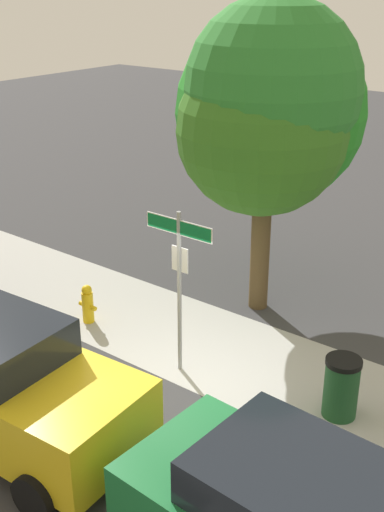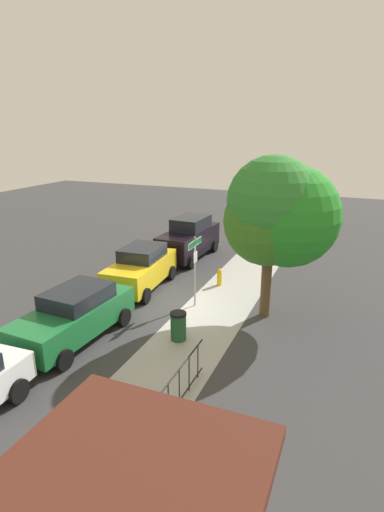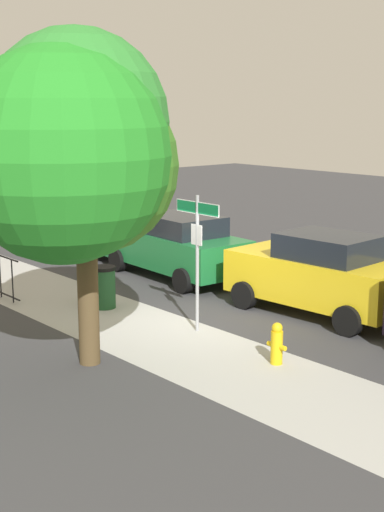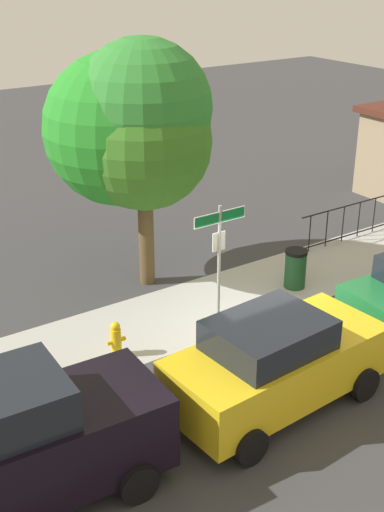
% 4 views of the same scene
% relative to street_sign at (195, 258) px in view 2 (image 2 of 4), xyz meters
% --- Properties ---
extents(ground_plane, '(60.00, 60.00, 0.00)m').
position_rel_street_sign_xyz_m(ground_plane, '(0.40, -0.40, -1.99)').
color(ground_plane, '#38383A').
extents(sidewalk_strip, '(24.00, 2.60, 0.00)m').
position_rel_street_sign_xyz_m(sidewalk_strip, '(2.40, 0.90, -1.98)').
color(sidewalk_strip, '#A9A9A4').
rests_on(sidewalk_strip, ground_plane).
extents(street_sign, '(1.28, 0.07, 2.84)m').
position_rel_street_sign_xyz_m(street_sign, '(0.00, 0.00, 0.00)').
color(street_sign, '#9EA0A5').
rests_on(street_sign, ground_plane).
extents(shade_tree, '(3.74, 4.04, 5.93)m').
position_rel_street_sign_xyz_m(shade_tree, '(-0.28, 3.06, 1.96)').
color(shade_tree, brown).
rests_on(shade_tree, ground_plane).
extents(car_black, '(4.70, 2.09, 2.19)m').
position_rel_street_sign_xyz_m(car_black, '(-5.65, -2.61, -0.91)').
color(car_black, black).
rests_on(car_black, ground_plane).
extents(car_yellow, '(4.25, 2.18, 1.84)m').
position_rel_street_sign_xyz_m(car_yellow, '(-0.84, -2.88, -1.06)').
color(car_yellow, yellow).
rests_on(car_yellow, ground_plane).
extents(car_green, '(4.57, 2.19, 1.73)m').
position_rel_street_sign_xyz_m(car_green, '(3.95, -2.69, -1.10)').
color(car_green, '#1B6D35').
rests_on(car_green, ground_plane).
extents(iron_fence, '(4.45, 0.04, 1.07)m').
position_rel_street_sign_xyz_m(iron_fence, '(6.38, 1.90, -1.42)').
color(iron_fence, black).
rests_on(iron_fence, ground_plane).
extents(fire_hydrant, '(0.42, 0.22, 0.78)m').
position_rel_street_sign_xyz_m(fire_hydrant, '(-2.43, 0.20, -1.60)').
color(fire_hydrant, yellow).
rests_on(fire_hydrant, ground_plane).
extents(trash_bin, '(0.55, 0.55, 0.98)m').
position_rel_street_sign_xyz_m(trash_bin, '(2.70, 0.50, -1.49)').
color(trash_bin, '#1E4C28').
rests_on(trash_bin, ground_plane).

